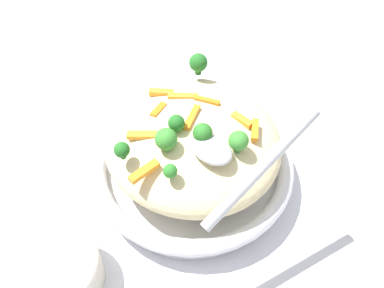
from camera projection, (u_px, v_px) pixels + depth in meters
ground_plane at (192, 176)px, 0.58m from camera, size 2.40×2.40×0.00m
serving_bowl at (192, 165)px, 0.56m from camera, size 0.29×0.29×0.05m
pasta_mound at (192, 140)px, 0.51m from camera, size 0.24×0.23×0.08m
carrot_piece_0 at (144, 171)px, 0.43m from camera, size 0.01×0.04×0.01m
carrot_piece_1 at (183, 96)px, 0.51m from camera, size 0.04×0.03×0.01m
carrot_piece_2 at (255, 130)px, 0.47m from camera, size 0.03×0.03×0.01m
carrot_piece_3 at (161, 93)px, 0.52m from camera, size 0.03×0.03×0.01m
carrot_piece_4 at (195, 119)px, 0.48m from camera, size 0.03×0.04×0.01m
carrot_piece_5 at (242, 120)px, 0.48m from camera, size 0.03×0.01×0.01m
carrot_piece_6 at (207, 101)px, 0.50m from camera, size 0.03×0.02×0.01m
carrot_piece_7 at (159, 110)px, 0.49m from camera, size 0.02×0.03×0.01m
carrot_piece_8 at (142, 135)px, 0.47m from camera, size 0.03×0.03×0.01m
broccoli_floret_0 at (166, 139)px, 0.44m from camera, size 0.03×0.03×0.03m
broccoli_floret_1 at (174, 121)px, 0.46m from camera, size 0.02×0.02×0.02m
broccoli_floret_2 at (203, 133)px, 0.45m from camera, size 0.02×0.02×0.03m
broccoli_floret_3 at (239, 141)px, 0.44m from camera, size 0.02×0.02×0.03m
broccoli_floret_4 at (198, 63)px, 0.53m from camera, size 0.03×0.03×0.03m
broccoli_floret_5 at (122, 150)px, 0.44m from camera, size 0.02×0.02×0.02m
broccoli_floret_6 at (170, 171)px, 0.42m from camera, size 0.02×0.02×0.02m
serving_spoon at (228, 156)px, 0.42m from camera, size 0.11×0.15×0.09m
companion_bowl at (55, 270)px, 0.45m from camera, size 0.11×0.11×0.05m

